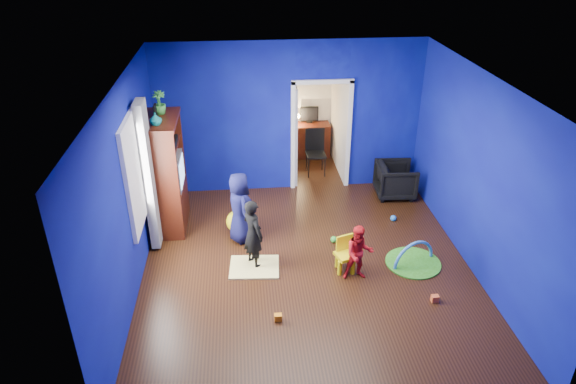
{
  "coord_description": "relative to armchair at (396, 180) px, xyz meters",
  "views": [
    {
      "loc": [
        -0.91,
        -6.36,
        4.75
      ],
      "look_at": [
        -0.26,
        0.4,
        1.14
      ],
      "focal_mm": 32.0,
      "sensor_mm": 36.0,
      "label": 1
    }
  ],
  "objects": [
    {
      "name": "curtain",
      "position": [
        -4.36,
        -1.3,
        0.92
      ],
      "size": [
        0.14,
        0.42,
        2.4
      ],
      "primitive_type": "cube",
      "color": "slate",
      "rests_on": "floor"
    },
    {
      "name": "desk_monitor",
      "position": [
        -1.39,
        2.18,
        0.62
      ],
      "size": [
        0.4,
        0.05,
        0.32
      ],
      "primitive_type": "cube",
      "color": "black",
      "rests_on": "study_desk"
    },
    {
      "name": "child_navy",
      "position": [
        -2.99,
        -1.27,
        0.28
      ],
      "size": [
        0.56,
        0.69,
        1.22
      ],
      "primitive_type": "imported",
      "rotation": [
        0.0,
        0.0,
        1.91
      ],
      "color": "#0F1439",
      "rests_on": "floor"
    },
    {
      "name": "hopper_ball",
      "position": [
        -3.04,
        -1.02,
        -0.14
      ],
      "size": [
        0.39,
        0.39,
        0.39
      ],
      "primitive_type": "sphere",
      "color": "yellow",
      "rests_on": "floor"
    },
    {
      "name": "floor",
      "position": [
        -1.99,
        -2.2,
        -0.33
      ],
      "size": [
        5.0,
        5.5,
        0.01
      ],
      "primitive_type": "cube",
      "color": "black",
      "rests_on": "ground"
    },
    {
      "name": "toy_1",
      "position": [
        -0.28,
        -0.93,
        -0.28
      ],
      "size": [
        0.11,
        0.11,
        0.11
      ],
      "primitive_type": "sphere",
      "color": "blue",
      "rests_on": "floor"
    },
    {
      "name": "window_left",
      "position": [
        -4.48,
        -1.85,
        1.22
      ],
      "size": [
        0.03,
        0.95,
        1.55
      ],
      "primitive_type": "cube",
      "color": "white",
      "rests_on": "wall_left"
    },
    {
      "name": "child_black",
      "position": [
        -2.8,
        -2.01,
        0.23
      ],
      "size": [
        0.45,
        0.49,
        1.12
      ],
      "primitive_type": "imported",
      "rotation": [
        0.0,
        0.0,
        2.15
      ],
      "color": "black",
      "rests_on": "floor"
    },
    {
      "name": "toy_2",
      "position": [
        -2.53,
        -3.31,
        -0.28
      ],
      "size": [
        0.1,
        0.08,
        0.1
      ],
      "primitive_type": "cube",
      "color": "orange",
      "rests_on": "floor"
    },
    {
      "name": "folding_chair",
      "position": [
        -1.39,
        1.1,
        0.13
      ],
      "size": [
        0.4,
        0.4,
        0.92
      ],
      "primitive_type": "cube",
      "color": "black",
      "rests_on": "floor"
    },
    {
      "name": "toy_arch",
      "position": [
        -0.33,
        -2.22,
        -0.31
      ],
      "size": [
        0.73,
        0.34,
        0.77
      ],
      "primitive_type": "torus",
      "rotation": [
        1.57,
        0.0,
        0.39
      ],
      "color": "#3F8CD8",
      "rests_on": "floor"
    },
    {
      "name": "vase",
      "position": [
        -4.21,
        -0.97,
        1.73
      ],
      "size": [
        0.23,
        0.23,
        0.2
      ],
      "primitive_type": "imported",
      "rotation": [
        0.0,
        0.0,
        0.31
      ],
      "color": "#0D6368",
      "rests_on": "tv_armoire"
    },
    {
      "name": "play_mat",
      "position": [
        -0.33,
        -2.22,
        -0.32
      ],
      "size": [
        0.85,
        0.85,
        0.02
      ],
      "primitive_type": "cylinder",
      "color": "green",
      "rests_on": "floor"
    },
    {
      "name": "alcove",
      "position": [
        -1.39,
        1.42,
        0.92
      ],
      "size": [
        1.0,
        1.75,
        2.5
      ],
      "primitive_type": null,
      "color": "silver",
      "rests_on": "floor"
    },
    {
      "name": "desk_lamp",
      "position": [
        -1.67,
        2.12,
        0.6
      ],
      "size": [
        0.14,
        0.14,
        0.14
      ],
      "primitive_type": "sphere",
      "color": "#FFD88C",
      "rests_on": "study_desk"
    },
    {
      "name": "book_shelf",
      "position": [
        -1.39,
        2.17,
        1.69
      ],
      "size": [
        0.88,
        0.24,
        0.04
      ],
      "primitive_type": "cube",
      "color": "white",
      "rests_on": "study_desk"
    },
    {
      "name": "wall_left",
      "position": [
        -4.49,
        -2.2,
        1.12
      ],
      "size": [
        0.02,
        5.5,
        2.9
      ],
      "primitive_type": "cube",
      "color": "#0A0C74",
      "rests_on": "floor"
    },
    {
      "name": "toy_3",
      "position": [
        -1.46,
        -1.51,
        -0.28
      ],
      "size": [
        0.11,
        0.11,
        0.11
      ],
      "primitive_type": "sphere",
      "color": "green",
      "rests_on": "floor"
    },
    {
      "name": "doorway",
      "position": [
        -1.39,
        0.55,
        0.72
      ],
      "size": [
        1.16,
        0.1,
        2.1
      ],
      "primitive_type": "cube",
      "color": "white",
      "rests_on": "floor"
    },
    {
      "name": "tv_armoire",
      "position": [
        -4.21,
        -0.67,
        0.65
      ],
      "size": [
        0.58,
        1.14,
        1.96
      ],
      "primitive_type": "cube",
      "color": "#43190B",
      "rests_on": "floor"
    },
    {
      "name": "toddler_red",
      "position": [
        -1.28,
        -2.49,
        0.11
      ],
      "size": [
        0.44,
        0.35,
        0.88
      ],
      "primitive_type": "imported",
      "rotation": [
        0.0,
        0.0,
        -0.03
      ],
      "color": "red",
      "rests_on": "floor"
    },
    {
      "name": "wall_front",
      "position": [
        -1.99,
        -4.95,
        1.12
      ],
      "size": [
        5.0,
        0.02,
        2.9
      ],
      "primitive_type": "cube",
      "color": "#0A0C74",
      "rests_on": "floor"
    },
    {
      "name": "crt_tv",
      "position": [
        -4.17,
        -0.67,
        0.69
      ],
      "size": [
        0.46,
        0.7,
        0.54
      ],
      "primitive_type": "cube",
      "color": "silver",
      "rests_on": "tv_armoire"
    },
    {
      "name": "study_desk",
      "position": [
        -1.39,
        2.06,
        0.04
      ],
      "size": [
        0.88,
        0.44,
        0.75
      ],
      "primitive_type": "cube",
      "color": "#3D140A",
      "rests_on": "floor"
    },
    {
      "name": "yellow_blanket",
      "position": [
        -2.8,
        -2.11,
        -0.32
      ],
      "size": [
        0.79,
        0.65,
        0.03
      ],
      "primitive_type": "cube",
      "rotation": [
        0.0,
        0.0,
        -0.07
      ],
      "color": "#F2E07A",
      "rests_on": "floor"
    },
    {
      "name": "wall_right",
      "position": [
        0.51,
        -2.2,
        1.12
      ],
      "size": [
        0.02,
        5.5,
        2.9
      ],
      "primitive_type": "cube",
      "color": "#0A0C74",
      "rests_on": "floor"
    },
    {
      "name": "potted_plant",
      "position": [
        -4.21,
        -0.45,
        1.82
      ],
      "size": [
        0.22,
        0.22,
        0.38
      ],
      "primitive_type": "imported",
      "rotation": [
        0.0,
        0.0,
        0.05
      ],
      "color": "green",
      "rests_on": "tv_armoire"
    },
    {
      "name": "ceiling",
      "position": [
        -1.99,
        -2.2,
        2.57
      ],
      "size": [
        5.0,
        5.5,
        0.01
      ],
      "primitive_type": "cube",
      "color": "white",
      "rests_on": "wall_back"
    },
    {
      "name": "wall_back",
      "position": [
        -1.99,
        0.55,
        1.12
      ],
      "size": [
        5.0,
        0.02,
        2.9
      ],
      "primitive_type": "cube",
      "color": "#0A0C74",
      "rests_on": "floor"
    },
    {
      "name": "toy_0",
      "position": [
        -0.31,
        -3.14,
        -0.28
      ],
      "size": [
        0.1,
        0.08,
        0.1
      ],
      "primitive_type": "cube",
      "color": "#E85A26",
      "rests_on": "floor"
    },
    {
      "name": "armchair",
      "position": [
        0.0,
        0.0,
        0.0
      ],
      "size": [
        0.77,
        0.75,
        0.66
      ],
      "primitive_type": "imported",
      "rotation": [
        0.0,
        0.0,
        1.51
      ],
      "color": "black",
      "rests_on": "floor"
    },
    {
      "name": "kid_chair",
      "position": [
        -1.43,
        -2.29,
        -0.08
      ],
      "size": [
        0.36,
        0.36,
        0.5
      ],
      "primitive_type": "cube",
      "rotation": [
        0.0,
        0.0,
        0.33
      ],
      "color": "yellow",
      "rests_on": "floor"
    }
  ]
}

